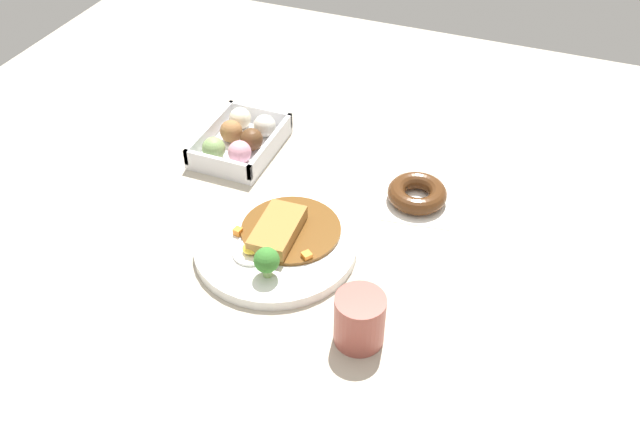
% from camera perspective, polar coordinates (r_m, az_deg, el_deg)
% --- Properties ---
extents(ground_plane, '(1.60, 1.60, 0.00)m').
position_cam_1_polar(ground_plane, '(1.18, -4.24, -0.40)').
color(ground_plane, '#B2A893').
extents(curry_plate, '(0.26, 0.26, 0.07)m').
position_cam_1_polar(curry_plate, '(1.11, -3.62, -2.47)').
color(curry_plate, white).
rests_on(curry_plate, ground_plane).
extents(donut_box, '(0.19, 0.14, 0.06)m').
position_cam_1_polar(donut_box, '(1.33, -6.62, 6.10)').
color(donut_box, white).
rests_on(donut_box, ground_plane).
extents(chocolate_ring_donut, '(0.15, 0.15, 0.03)m').
position_cam_1_polar(chocolate_ring_donut, '(1.21, 8.06, 1.62)').
color(chocolate_ring_donut, white).
rests_on(chocolate_ring_donut, ground_plane).
extents(coffee_mug, '(0.07, 0.07, 0.08)m').
position_cam_1_polar(coffee_mug, '(0.96, 3.30, -8.77)').
color(coffee_mug, '#9E4C42').
rests_on(coffee_mug, ground_plane).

